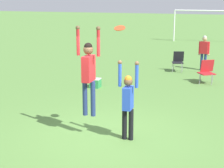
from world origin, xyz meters
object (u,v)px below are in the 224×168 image
(person_spectator_near, at_px, (204,50))
(person_defending, at_px, (128,99))
(camping_chair_3, at_px, (178,60))
(frisbee, at_px, (120,28))
(cooler_box, at_px, (95,83))
(person_jumping, at_px, (89,69))
(camping_chair_0, at_px, (207,70))

(person_spectator_near, bearing_deg, person_defending, -87.01)
(camping_chair_3, relative_size, person_spectator_near, 0.57)
(frisbee, relative_size, cooler_box, 0.67)
(frisbee, distance_m, person_spectator_near, 9.49)
(person_jumping, relative_size, person_defending, 1.13)
(person_defending, xyz_separation_m, person_spectator_near, (1.01, 9.36, -0.07))
(person_spectator_near, bearing_deg, cooler_box, -118.62)
(camping_chair_0, bearing_deg, person_defending, 45.49)
(person_jumping, relative_size, camping_chair_3, 2.42)
(frisbee, height_order, camping_chair_0, frisbee)
(frisbee, distance_m, cooler_box, 5.73)
(person_jumping, xyz_separation_m, camping_chair_3, (0.92, 8.75, -1.18))
(camping_chair_0, xyz_separation_m, camping_chair_3, (-1.43, 1.95, 0.01))
(cooler_box, bearing_deg, camping_chair_3, 57.84)
(person_defending, distance_m, camping_chair_0, 6.92)
(person_jumping, bearing_deg, cooler_box, 17.52)
(frisbee, height_order, camping_chair_3, frisbee)
(person_spectator_near, bearing_deg, camping_chair_0, -73.25)
(frisbee, bearing_deg, person_defending, -26.16)
(person_jumping, height_order, camping_chair_0, person_jumping)
(person_defending, xyz_separation_m, camping_chair_3, (-0.08, 8.72, -0.49))
(cooler_box, bearing_deg, person_defending, -60.76)
(camping_chair_3, bearing_deg, frisbee, 72.61)
(camping_chair_0, bearing_deg, person_spectator_near, -115.58)
(camping_chair_0, xyz_separation_m, cooler_box, (-3.97, -2.09, -0.35))
(camping_chair_3, bearing_deg, camping_chair_0, 110.11)
(person_spectator_near, bearing_deg, person_jumping, -92.93)
(person_jumping, xyz_separation_m, frisbee, (0.75, 0.15, 0.99))
(frisbee, height_order, person_spectator_near, frisbee)
(frisbee, bearing_deg, cooler_box, 117.44)
(camping_chair_3, distance_m, cooler_box, 4.79)
(person_defending, distance_m, person_spectator_near, 9.42)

